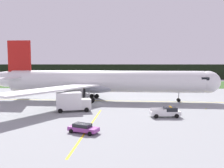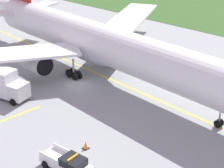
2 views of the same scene
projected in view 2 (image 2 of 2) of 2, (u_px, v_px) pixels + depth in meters
ground at (78, 84)px, 53.14m from camera, size 320.00×320.00×0.00m
taxiway_centerline_main at (108, 78)px, 54.95m from camera, size 77.22×5.72×0.01m
airliner at (104, 45)px, 53.44m from camera, size 58.55×49.97×15.39m
ops_pickup_truck at (67, 163)px, 35.21m from camera, size 5.45×2.52×1.94m
catering_truck at (2, 83)px, 48.74m from camera, size 7.16×4.02×3.98m
apron_cone at (86, 145)px, 38.75m from camera, size 0.64×0.64×0.80m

